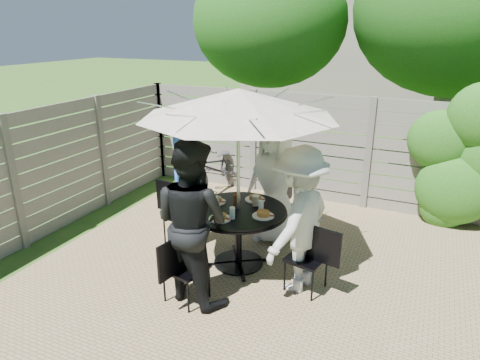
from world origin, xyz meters
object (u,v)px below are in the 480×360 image
at_px(person_right, 299,220).
at_px(glass_front, 232,213).
at_px(patio_table, 238,226).
at_px(chair_left, 182,226).
at_px(person_front, 192,222).
at_px(glass_right, 261,206).
at_px(syrup_jug, 237,201).
at_px(person_back, 275,183).
at_px(plate_left, 216,201).
at_px(chair_right, 307,271).
at_px(person_left, 188,192).
at_px(chair_back, 278,219).
at_px(plate_right, 263,215).
at_px(chair_front, 186,281).
at_px(umbrella, 238,103).
at_px(coffee_cup, 255,201).
at_px(glass_left, 216,202).
at_px(plate_back, 255,198).
at_px(plate_front, 220,217).
at_px(bicycle, 217,168).

relative_size(person_right, glass_front, 12.10).
distance_m(patio_table, chair_left, 1.00).
height_order(person_front, person_right, person_front).
xyz_separation_m(glass_right, syrup_jug, (-0.32, 0.01, 0.01)).
distance_m(person_back, plate_left, 0.91).
bearing_deg(person_back, chair_right, -40.73).
xyz_separation_m(person_left, syrup_jug, (0.76, -0.11, 0.05)).
distance_m(chair_back, plate_right, 1.15).
bearing_deg(person_left, patio_table, -90.00).
distance_m(person_back, chair_front, 1.90).
height_order(person_front, plate_right, person_front).
xyz_separation_m(person_left, person_front, (0.64, -0.98, 0.11)).
distance_m(patio_table, umbrella, 1.52).
distance_m(umbrella, plate_left, 1.32).
distance_m(person_back, coffee_cup, 0.62).
xyz_separation_m(glass_left, glass_front, (0.33, -0.23, 0.00)).
bearing_deg(person_front, plate_left, -66.55).
height_order(person_left, glass_right, person_left).
bearing_deg(chair_right, syrup_jug, -2.76).
relative_size(plate_back, glass_left, 1.86).
relative_size(chair_left, chair_front, 1.06).
distance_m(person_back, plate_front, 1.19).
xyz_separation_m(person_left, plate_front, (0.74, -0.52, -0.01)).
xyz_separation_m(patio_table, syrup_jug, (-0.05, 0.06, 0.31)).
relative_size(person_front, bicycle, 1.01).
bearing_deg(plate_back, plate_left, -146.72).
bearing_deg(plate_back, chair_left, -171.16).
bearing_deg(syrup_jug, person_front, -97.82).
relative_size(chair_front, plate_front, 3.20).
relative_size(plate_back, syrup_jug, 1.62).
bearing_deg(coffee_cup, chair_front, -106.54).
distance_m(plate_left, glass_front, 0.53).
height_order(chair_right, plate_back, same).
bearing_deg(person_back, plate_left, -113.45).
height_order(chair_left, person_front, person_front).
xyz_separation_m(chair_left, glass_front, (0.99, -0.47, 0.57)).
bearing_deg(chair_right, person_back, -40.69).
bearing_deg(umbrella, syrup_jug, 128.47).
distance_m(chair_front, plate_right, 1.16).
distance_m(plate_front, glass_left, 0.37).
height_order(syrup_jug, coffee_cup, syrup_jug).
bearing_deg(umbrella, plate_left, 168.28).
distance_m(person_back, bicycle, 2.08).
xyz_separation_m(chair_back, chair_front, (-0.39, -1.89, -0.02)).
distance_m(patio_table, plate_left, 0.44).
bearing_deg(chair_back, coffee_cup, 1.99).
xyz_separation_m(plate_right, syrup_jug, (-0.40, 0.13, 0.06)).
height_order(chair_back, plate_right, chair_back).
height_order(plate_right, glass_left, glass_left).
distance_m(chair_left, glass_right, 1.36).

